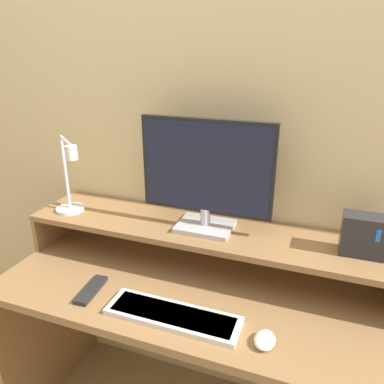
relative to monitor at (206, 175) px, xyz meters
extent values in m
cube|color=beige|center=(-0.01, 0.17, 0.16)|extent=(6.00, 0.05, 2.50)
cube|color=olive|center=(-0.01, -0.15, -0.39)|extent=(1.35, 0.57, 0.03)
cube|color=olive|center=(-0.67, -0.15, -0.75)|extent=(0.03, 0.57, 0.69)
cube|color=olive|center=(-0.68, 0.00, -0.30)|extent=(0.02, 0.28, 0.14)
cube|color=olive|center=(-0.01, 0.00, -0.22)|extent=(1.35, 0.28, 0.02)
cube|color=#BCBCC1|center=(0.00, 0.00, -0.20)|extent=(0.20, 0.16, 0.02)
cylinder|color=#BCBCC1|center=(0.00, 0.00, -0.16)|extent=(0.04, 0.04, 0.06)
cube|color=black|center=(0.00, 0.00, 0.03)|extent=(0.48, 0.02, 0.34)
cube|color=#191E38|center=(0.00, -0.01, 0.03)|extent=(0.45, 0.01, 0.31)
cylinder|color=silver|center=(-0.57, -0.04, -0.20)|extent=(0.11, 0.11, 0.01)
cylinder|color=silver|center=(-0.57, -0.04, -0.05)|extent=(0.01, 0.01, 0.29)
cylinder|color=silver|center=(-0.51, -0.09, 0.10)|extent=(0.13, 0.11, 0.01)
cylinder|color=silver|center=(-0.45, -0.14, 0.07)|extent=(0.04, 0.04, 0.05)
cube|color=#28282D|center=(0.53, 0.00, -0.14)|extent=(0.13, 0.08, 0.14)
cube|color=#1972F2|center=(0.57, -0.04, -0.12)|extent=(0.01, 0.00, 0.04)
cube|color=white|center=(0.00, -0.32, -0.36)|extent=(0.43, 0.12, 0.02)
cube|color=silver|center=(0.00, -0.32, -0.36)|extent=(0.39, 0.10, 0.01)
ellipsoid|color=white|center=(0.29, -0.32, -0.36)|extent=(0.06, 0.08, 0.03)
cube|color=black|center=(-0.32, -0.29, -0.36)|extent=(0.06, 0.16, 0.02)
camera|label=1|loc=(0.38, -1.18, 0.42)|focal=35.00mm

